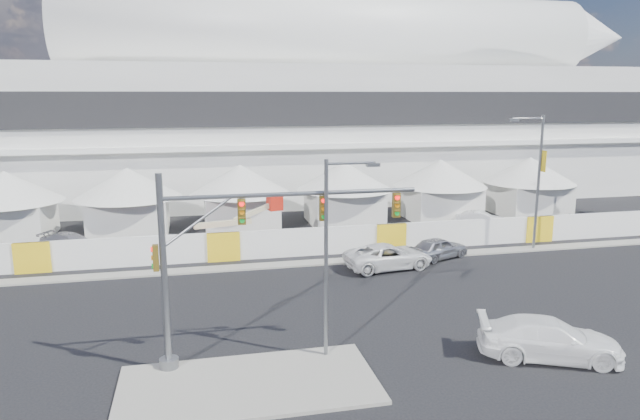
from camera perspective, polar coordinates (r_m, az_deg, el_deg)
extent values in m
plane|color=black|center=(27.18, 5.25, -12.85)|extent=(160.00, 160.00, 0.00)
cube|color=gray|center=(23.42, -7.13, -16.93)|extent=(10.00, 5.00, 0.15)
cube|color=gray|center=(46.81, 24.31, -3.27)|extent=(80.00, 1.20, 0.12)
cube|color=silver|center=(67.52, 0.96, 7.98)|extent=(80.00, 24.00, 14.00)
cube|color=black|center=(55.66, 3.93, 10.08)|extent=(68.00, 0.30, 3.20)
cube|color=white|center=(55.62, 3.95, 6.46)|extent=(72.00, 0.80, 0.50)
cylinder|color=white|center=(65.77, 1.42, 17.29)|extent=(57.60, 8.40, 8.40)
cylinder|color=white|center=(66.24, 3.17, 16.87)|extent=(51.60, 6.80, 6.80)
cylinder|color=white|center=(66.77, 4.89, 16.44)|extent=(45.60, 5.20, 5.20)
cone|color=white|center=(80.22, 25.71, 15.31)|extent=(8.00, 7.60, 7.60)
cube|color=silver|center=(50.57, -28.67, -0.95)|extent=(6.00, 6.00, 3.00)
cone|color=silver|center=(50.12, -28.97, 2.06)|extent=(8.40, 8.40, 2.40)
cube|color=silver|center=(48.80, -18.49, -0.53)|extent=(6.00, 6.00, 3.00)
cone|color=silver|center=(48.33, -18.69, 2.60)|extent=(8.40, 8.40, 2.40)
cube|color=silver|center=(48.65, -7.90, -0.07)|extent=(6.00, 6.00, 3.00)
cone|color=silver|center=(48.19, -7.99, 3.08)|extent=(8.40, 8.40, 2.40)
cube|color=silver|center=(50.15, 2.40, 0.38)|extent=(6.00, 6.00, 3.00)
cone|color=silver|center=(49.70, 2.42, 3.44)|extent=(8.40, 8.40, 2.40)
cube|color=silver|center=(53.15, 11.82, 0.78)|extent=(6.00, 6.00, 3.00)
cone|color=silver|center=(52.72, 11.94, 3.67)|extent=(8.40, 8.40, 2.40)
cube|color=silver|center=(57.42, 20.04, 1.11)|extent=(6.00, 6.00, 3.00)
cone|color=silver|center=(57.02, 20.22, 3.78)|extent=(8.40, 8.40, 2.40)
cube|color=white|center=(41.70, 7.08, -2.71)|extent=(70.00, 0.25, 2.00)
imported|color=#9B9BA0|center=(40.25, 11.76, -3.74)|extent=(3.29, 4.80, 1.52)
imported|color=white|center=(37.54, 6.86, -4.62)|extent=(3.36, 6.10, 1.62)
imported|color=white|center=(26.99, 21.97, -11.86)|extent=(4.47, 6.47, 1.74)
imported|color=silver|center=(50.45, 15.78, -0.92)|extent=(3.11, 4.43, 1.39)
imported|color=black|center=(55.20, 25.42, -0.63)|extent=(1.64, 3.74, 1.26)
imported|color=#B0B0B5|center=(45.06, -23.68, -2.98)|extent=(3.80, 4.89, 1.32)
cylinder|color=slate|center=(23.64, -15.33, -6.16)|extent=(0.27, 0.27, 8.07)
cylinder|color=slate|center=(25.05, -14.85, -14.55)|extent=(0.78, 0.78, 0.40)
cylinder|color=slate|center=(23.21, -2.72, 1.62)|extent=(10.48, 0.18, 0.18)
cube|color=#594714|center=(23.07, -7.85, -0.17)|extent=(0.32, 0.22, 1.05)
cube|color=#594714|center=(23.57, 0.32, 0.19)|extent=(0.32, 0.22, 1.05)
cube|color=#594714|center=(24.47, 7.63, 0.51)|extent=(0.32, 0.22, 1.05)
cube|color=#594714|center=(23.47, -16.10, -4.62)|extent=(0.22, 0.32, 1.05)
cylinder|color=slate|center=(23.90, 0.61, -5.04)|extent=(0.17, 0.17, 8.47)
cylinder|color=slate|center=(23.33, 3.11, 4.70)|extent=(2.07, 0.11, 0.11)
cube|color=slate|center=(23.61, 5.32, 4.52)|extent=(0.56, 0.24, 0.14)
cylinder|color=gray|center=(43.79, 20.99, 2.46)|extent=(0.19, 0.19, 9.74)
cylinder|color=gray|center=(42.71, 20.10, 8.60)|extent=(2.38, 0.13, 0.13)
cube|color=gray|center=(42.15, 18.83, 8.51)|extent=(0.65, 0.27, 0.16)
cube|color=yellow|center=(43.73, 21.44, 4.57)|extent=(0.03, 0.65, 1.52)
cube|color=red|center=(41.01, -11.36, -3.67)|extent=(4.22, 2.57, 1.20)
cube|color=beige|center=(40.67, -9.61, -1.44)|extent=(4.13, 1.29, 0.38)
cube|color=beige|center=(40.71, -6.26, -0.39)|extent=(3.21, 1.03, 1.32)
cube|color=red|center=(40.79, -4.15, 0.46)|extent=(1.17, 1.17, 1.09)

